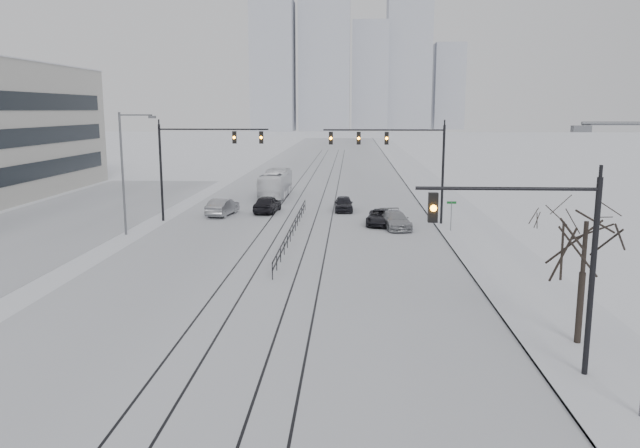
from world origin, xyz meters
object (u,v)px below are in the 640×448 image
Objects in this scene: bare_tree at (586,235)px; traffic_mast_near at (545,249)px; sedan_nb_front at (380,217)px; sedan_nb_right at (395,220)px; sedan_sb_inner at (267,204)px; sedan_sb_outer at (223,207)px; sedan_nb_far at (344,204)px; box_truck at (276,184)px.

traffic_mast_near is at bearing -128.76° from bare_tree.
sedan_nb_right is (1.11, -1.52, 0.05)m from sedan_nb_front.
bare_tree is 35.80m from sedan_sb_inner.
sedan_sb_outer reaches higher than sedan_nb_right.
bare_tree is 27.01m from sedan_nb_front.
sedan_nb_far is at bearing -164.71° from sedan_sb_inner.
sedan_nb_far is at bearing 101.44° from traffic_mast_near.
sedan_nb_front is at bearing 156.13° from sedan_sb_inner.
sedan_sb_inner is at bearing 136.93° from sedan_nb_right.
sedan_nb_front is 7.45m from sedan_nb_far.
bare_tree is 1.51× the size of sedan_nb_far.
sedan_nb_front is 0.97× the size of sedan_nb_right.
sedan_sb_outer reaches higher than sedan_nb_far.
sedan_sb_outer is at bearing 124.18° from bare_tree.
sedan_sb_inner is 1.14× the size of sedan_nb_far.
sedan_sb_outer is 14.17m from sedan_nb_front.
sedan_nb_far is (10.59, 2.92, -0.06)m from sedan_sb_outer.
box_truck is at bearing 112.21° from bare_tree.
sedan_sb_outer is 10.98m from sedan_nb_far.
box_truck reaches higher than sedan_sb_outer.
traffic_mast_near is at bearing 127.50° from sedan_sb_outer.
box_truck is at bearing 127.72° from sedan_nb_far.
box_truck is at bearing 130.27° from sedan_nb_front.
sedan_nb_front is 0.44× the size of box_truck.
traffic_mast_near reaches higher than sedan_nb_right.
sedan_nb_right is at bearing 168.85° from sedan_sb_outer.
sedan_nb_right is 1.14× the size of sedan_nb_far.
sedan_nb_right is 0.46× the size of box_truck.
bare_tree reaches higher than sedan_nb_right.
sedan_sb_outer is (-17.81, 32.79, -3.81)m from traffic_mast_near.
sedan_nb_far is 11.52m from box_truck.
sedan_nb_right is 9.30m from sedan_nb_far.
sedan_nb_right is (14.74, -5.40, -0.08)m from sedan_sb_outer.
box_truck is at bearing 108.09° from traffic_mast_near.
sedan_sb_outer is at bearing -166.50° from sedan_nb_far.
box_truck is at bearing -96.49° from sedan_sb_outer.
sedan_sb_outer is 15.70m from sedan_nb_right.
traffic_mast_near reaches higher than sedan_nb_front.
box_truck is at bearing -81.65° from sedan_sb_inner.
traffic_mast_near is 1.57× the size of sedan_nb_front.
traffic_mast_near is 37.51m from sedan_sb_inner.
sedan_sb_inner is at bearing 117.63° from bare_tree.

